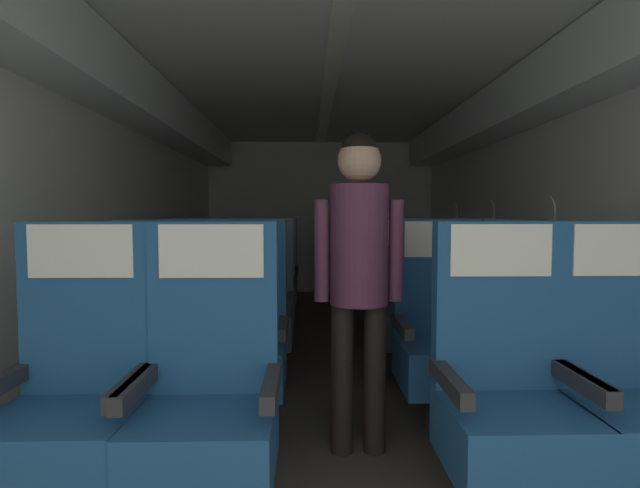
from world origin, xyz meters
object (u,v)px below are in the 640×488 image
Objects in this scene: seat_d_left_window at (213,291)px; flight_attendant at (359,259)px; seat_a_right_aisle at (633,397)px; seat_e_right_window at (377,278)px; seat_e_right_aisle at (420,277)px; seat_b_left_aisle at (240,340)px; seat_b_right_window at (442,339)px; seat_e_left_aisle at (274,278)px; seat_a_right_window at (507,398)px; seat_c_left_aisle at (259,309)px; seat_c_right_window at (409,308)px; seat_b_left_window at (150,341)px; seat_a_left_aisle at (208,403)px; seat_a_left_window at (73,403)px; seat_d_right_aisle at (443,290)px; seat_e_left_window at (229,278)px; seat_c_left_window at (191,309)px; seat_d_left_aisle at (268,291)px; seat_b_right_aisle at (531,339)px; seat_d_right_window at (388,290)px; seat_c_right_aisle at (475,308)px.

seat_d_left_window is 2.35m from flight_attendant.
seat_e_right_window is (-0.47, 3.46, 0.00)m from seat_a_right_aisle.
seat_b_left_aisle is at bearing -121.30° from seat_e_right_aisle.
seat_b_right_window and seat_e_left_aisle have the same top height.
seat_a_right_window is 1.00× the size of seat_c_left_aisle.
flight_attendant is (-0.49, -1.16, 0.47)m from seat_c_right_window.
seat_e_right_window is at bearing 66.96° from seat_b_left_aisle.
seat_d_left_window is at bearing 132.45° from seat_b_right_window.
seat_b_left_window is 3.34m from seat_e_right_aisle.
seat_e_right_aisle is (1.59, 3.50, 0.00)m from seat_a_left_aisle.
seat_b_right_window is 2.83m from seat_e_left_aisle.
seat_a_left_window is 1.00× the size of seat_d_right_aisle.
seat_e_right_aisle is 0.48m from seat_e_right_window.
seat_b_left_aisle is 1.00× the size of seat_b_right_window.
seat_e_left_window is at bearing 114.72° from seat_a_right_window.
seat_e_right_aisle is at bearing 89.85° from seat_a_right_aisle.
seat_a_right_aisle and seat_c_left_window have the same top height.
flight_attendant reaches higher than seat_c_left_aisle.
seat_e_left_window is (-0.01, 2.61, 0.00)m from seat_b_left_window.
seat_c_left_window is at bearing -132.79° from seat_e_right_window.
seat_c_left_aisle is 0.85m from seat_d_left_aisle.
seat_d_right_aisle is (2.08, 2.62, 0.00)m from seat_a_left_window.
seat_d_left_window is at bearing -119.61° from seat_e_left_aisle.
seat_a_right_window is 1.00× the size of seat_b_right_aisle.
seat_a_right_aisle is at bearing -79.27° from seat_d_right_window.
seat_b_left_aisle is (-1.11, 0.86, 0.00)m from seat_a_right_window.
flight_attendant reaches higher than seat_b_left_aisle.
seat_d_right_aisle and seat_e_left_window have the same top height.
seat_a_right_aisle is at bearing -90.28° from seat_d_right_aisle.
seat_a_left_window is at bearing -179.72° from seat_a_right_aisle.
seat_c_left_window is at bearing -89.65° from seat_e_left_window.
seat_b_right_window is 1.00× the size of seat_c_right_aisle.
seat_a_left_window is 0.87m from seat_b_left_window.
seat_b_right_window is at bearing 38.64° from seat_a_left_aisle.
seat_b_right_aisle is at bearing -0.35° from seat_b_left_window.
seat_b_right_aisle is (2.08, -0.01, 0.00)m from seat_b_left_window.
seat_a_right_aisle is at bearing -28.30° from seat_b_left_aisle.
seat_e_right_aisle is (1.59, 0.89, 0.00)m from seat_d_left_aisle.
seat_a_right_aisle is at bearing -74.44° from seat_c_right_window.
seat_a_left_aisle and seat_a_right_window have the same top height.
seat_a_left_window and seat_b_left_aisle have the same top height.
seat_d_left_window is at bearing -89.83° from seat_e_left_window.
seat_b_right_aisle is (2.08, 0.86, 0.00)m from seat_a_left_window.
seat_b_left_window and seat_d_left_window have the same top height.
seat_a_right_aisle is at bearing 0.79° from seat_a_left_aisle.
seat_b_left_aisle is 1.00× the size of seat_c_left_aisle.
seat_b_right_window and seat_d_right_window have the same top height.
seat_d_right_window is (-0.01, 0.86, 0.00)m from seat_c_right_window.
seat_b_left_aisle is at bearing -74.23° from seat_d_left_window.
seat_d_left_aisle is (-1.59, 0.85, 0.00)m from seat_c_right_aisle.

